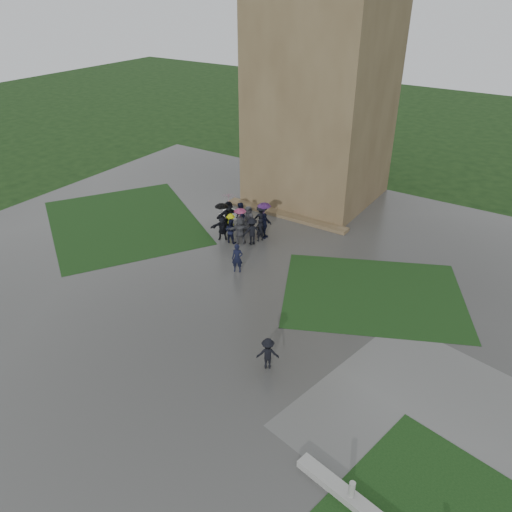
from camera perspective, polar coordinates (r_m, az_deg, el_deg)
The scene contains 10 objects.
ground at distance 26.33m, azimuth -8.40°, elevation -3.77°, with size 120.00×120.00×0.00m, color black.
plaza at distance 27.59m, azimuth -5.70°, elevation -1.86°, with size 34.00×34.00×0.02m, color #393936.
lawn_inset_left at distance 34.16m, azimuth -14.86°, elevation 3.79°, with size 11.00×9.00×0.01m, color black.
lawn_inset_right at distance 26.31m, azimuth 13.24°, elevation -4.26°, with size 9.00×7.00×0.01m, color black.
tower at distance 34.96m, azimuth 7.74°, elevation 20.58°, with size 8.00×8.00×18.00m, color brown.
tower_plinth at distance 33.79m, azimuth 3.39°, elevation 4.69°, with size 9.00×0.80×0.22m, color brown.
bench at distance 32.73m, azimuth -2.85°, elevation 4.59°, with size 1.70×0.66×0.96m.
visitor_cluster at distance 30.79m, azimuth -1.72°, elevation 4.04°, with size 3.59×3.19×2.45m.
pedestrian_mid at distance 27.13m, azimuth -2.15°, elevation -0.25°, with size 0.60×0.40×1.65m, color black.
pedestrian_near at distance 20.87m, azimuth 1.36°, elevation -11.08°, with size 0.94×0.48×1.45m, color black.
Camera 1 is at (15.16, -16.04, 14.36)m, focal length 35.00 mm.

